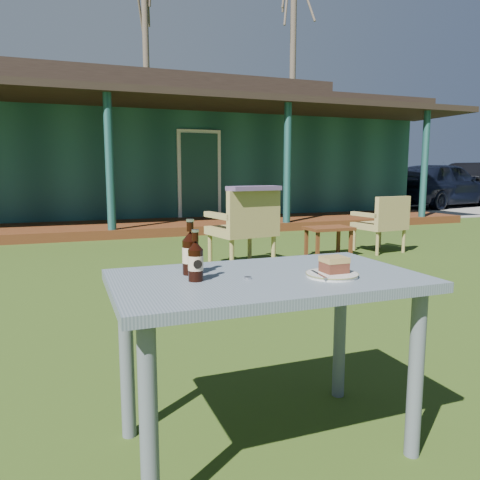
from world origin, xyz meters
name	(u,v)px	position (x,y,z in m)	size (l,w,h in m)	color
ground	(178,327)	(0.00, 0.00, 0.00)	(80.00, 80.00, 0.00)	#334916
pavilion	(92,153)	(0.00, 9.39, 1.61)	(15.80, 8.30, 3.45)	#1B4644
gravel_strip	(439,207)	(10.50, 8.50, 0.01)	(9.00, 6.00, 0.02)	gray
tree_mid	(147,90)	(3.00, 18.50, 4.75)	(0.28, 0.28, 9.50)	brown
tree_right	(293,77)	(9.50, 17.00, 5.50)	(0.28, 0.28, 11.00)	brown
car_near	(441,185)	(10.43, 8.42, 0.72)	(1.70, 4.23, 1.44)	black
cafe_table	(267,300)	(0.00, -1.60, 0.62)	(1.20, 0.70, 0.72)	slate
plate	(332,275)	(0.23, -1.71, 0.73)	(0.20, 0.20, 0.01)	silver
cake_slice	(334,264)	(0.24, -1.70, 0.77)	(0.09, 0.09, 0.06)	#53271A
fork	(319,274)	(0.16, -1.72, 0.74)	(0.01, 0.14, 0.00)	silver
cola_bottle_near	(191,252)	(-0.27, -1.47, 0.81)	(0.07, 0.07, 0.22)	black
cola_bottle_far	(196,261)	(-0.29, -1.59, 0.80)	(0.06, 0.06, 0.19)	black
bottle_cap	(248,278)	(-0.09, -1.63, 0.72)	(0.03, 0.03, 0.01)	silver
armchair_left	(245,224)	(1.25, 1.84, 0.51)	(0.78, 0.75, 0.91)	#9C8C4E
armchair_right	(384,221)	(3.43, 2.12, 0.45)	(0.65, 0.62, 0.79)	#9C8C4E
floral_throw	(254,188)	(1.28, 1.66, 0.94)	(0.62, 0.23, 0.05)	#5E4770
side_table	(329,231)	(2.54, 2.11, 0.34)	(0.60, 0.40, 0.40)	#572C15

